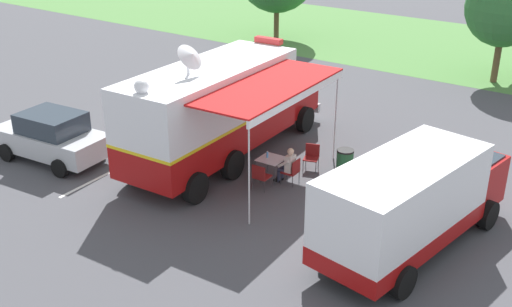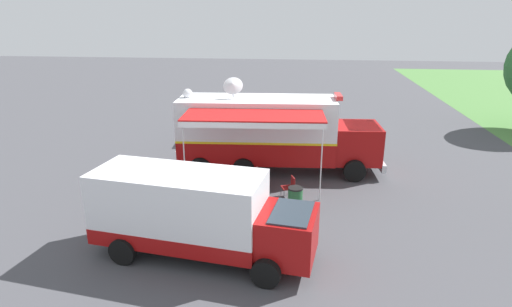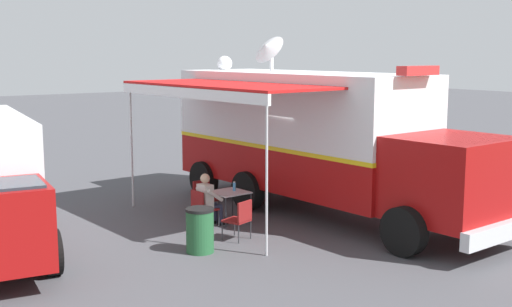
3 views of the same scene
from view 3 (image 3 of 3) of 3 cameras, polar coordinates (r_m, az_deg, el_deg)
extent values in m
plane|color=#47474C|center=(17.35, 3.63, -4.59)|extent=(100.00, 100.00, 0.00)
cube|color=silver|center=(20.60, 4.62, -2.46)|extent=(0.39, 4.80, 0.01)
cube|color=#9E0F0F|center=(17.12, 3.67, -0.84)|extent=(2.91, 7.33, 1.10)
cube|color=white|center=(16.94, 3.72, 3.83)|extent=(2.91, 7.33, 1.70)
cube|color=yellow|center=(17.03, 3.69, 0.98)|extent=(2.93, 7.35, 0.10)
cube|color=#9E0F0F|center=(14.06, 16.63, -2.06)|extent=(2.42, 2.23, 1.70)
cube|color=#28333D|center=(13.87, 17.40, -0.14)|extent=(2.23, 1.59, 0.70)
cube|color=silver|center=(13.67, 20.39, -6.42)|extent=(2.38, 0.33, 0.36)
cylinder|color=black|center=(15.38, 18.51, -4.85)|extent=(0.36, 1.02, 1.00)
cylinder|color=black|center=(13.40, 12.69, -6.60)|extent=(0.36, 1.02, 1.00)
cylinder|color=black|center=(18.47, 5.37, -2.21)|extent=(0.36, 1.02, 1.00)
cylinder|color=black|center=(16.85, -0.73, -3.23)|extent=(0.36, 1.02, 1.00)
cylinder|color=black|center=(19.90, 1.39, -1.37)|extent=(0.36, 1.02, 1.00)
cylinder|color=black|center=(18.41, -4.55, -2.23)|extent=(0.36, 1.02, 1.00)
cube|color=white|center=(16.89, 3.75, 6.87)|extent=(2.91, 7.33, 0.10)
cube|color=red|center=(14.39, 13.87, 7.00)|extent=(1.11, 0.34, 0.20)
cylinder|color=silver|center=(17.69, 1.36, 7.87)|extent=(0.10, 0.10, 0.45)
cone|color=silver|center=(17.59, 0.99, 9.18)|extent=(0.77, 0.94, 0.81)
sphere|color=white|center=(19.36, -2.74, 7.80)|extent=(0.44, 0.44, 0.44)
cube|color=red|center=(15.40, -2.74, 5.96)|extent=(2.52, 5.88, 0.06)
cube|color=white|center=(14.81, -6.05, 5.27)|extent=(0.41, 5.76, 0.24)
cylinder|color=silver|center=(12.84, 0.93, -1.90)|extent=(0.05, 0.05, 3.25)
cylinder|color=silver|center=(17.33, -10.73, 0.73)|extent=(0.05, 0.05, 3.25)
cube|color=silver|center=(15.64, -2.35, -3.37)|extent=(0.84, 0.84, 0.03)
cylinder|color=#333338|center=(15.65, -0.44, -4.72)|extent=(0.03, 0.03, 0.70)
cylinder|color=#333338|center=(15.22, -2.63, -5.13)|extent=(0.03, 0.03, 0.70)
cylinder|color=#333338|center=(16.22, -2.08, -4.25)|extent=(0.03, 0.03, 0.70)
cylinder|color=#333338|center=(15.80, -4.23, -4.62)|extent=(0.03, 0.03, 0.70)
cylinder|color=#4C99D8|center=(15.70, -1.89, -2.89)|extent=(0.07, 0.07, 0.20)
cylinder|color=white|center=(15.68, -1.90, -2.49)|extent=(0.04, 0.04, 0.02)
cube|color=maroon|center=(15.28, -4.41, -4.81)|extent=(0.51, 0.51, 0.04)
cube|color=maroon|center=(15.11, -5.11, -4.08)|extent=(0.07, 0.48, 0.44)
cylinder|color=#333338|center=(15.63, -4.19, -5.30)|extent=(0.02, 0.02, 0.42)
cylinder|color=#333338|center=(15.28, -3.25, -5.61)|extent=(0.02, 0.02, 0.42)
cylinder|color=#333338|center=(15.39, -5.54, -5.53)|extent=(0.02, 0.02, 0.42)
cylinder|color=#333338|center=(15.04, -4.61, -5.86)|extent=(0.02, 0.02, 0.42)
cube|color=maroon|center=(16.23, -4.31, -4.01)|extent=(0.51, 0.51, 0.04)
cube|color=maroon|center=(16.36, -4.76, -3.09)|extent=(0.48, 0.07, 0.44)
cylinder|color=#333338|center=(16.23, -3.22, -4.76)|extent=(0.02, 0.02, 0.42)
cylinder|color=#333338|center=(15.98, -4.50, -4.99)|extent=(0.02, 0.02, 0.42)
cylinder|color=#333338|center=(16.58, -4.11, -4.48)|extent=(0.02, 0.02, 0.42)
cylinder|color=#333338|center=(16.34, -5.38, -4.69)|extent=(0.02, 0.02, 0.42)
cube|color=maroon|center=(14.23, -1.71, -5.82)|extent=(0.61, 0.61, 0.04)
cube|color=maroon|center=(14.04, -0.99, -5.04)|extent=(0.47, 0.20, 0.44)
cylinder|color=#333338|center=(14.24, -2.95, -6.69)|extent=(0.02, 0.02, 0.42)
cylinder|color=#333338|center=(14.58, -1.88, -6.31)|extent=(0.02, 0.02, 0.42)
cylinder|color=#333338|center=(13.98, -1.51, -6.97)|extent=(0.02, 0.02, 0.42)
cylinder|color=#333338|center=(14.33, -0.46, -6.58)|extent=(0.02, 0.02, 0.42)
cube|color=silver|center=(15.22, -4.42, -3.71)|extent=(0.26, 0.37, 0.56)
sphere|color=beige|center=(15.13, -4.44, -2.16)|extent=(0.22, 0.22, 0.22)
cylinder|color=silver|center=(15.46, -4.54, -3.36)|extent=(0.43, 0.11, 0.34)
cylinder|color=silver|center=(15.09, -3.55, -3.65)|extent=(0.43, 0.11, 0.34)
cylinder|color=#2D334C|center=(15.46, -4.07, -4.58)|extent=(0.39, 0.15, 0.13)
cylinder|color=#2D334C|center=(15.61, -3.52, -5.30)|extent=(0.11, 0.11, 0.42)
cube|color=black|center=(15.69, -3.33, -5.89)|extent=(0.25, 0.11, 0.07)
cylinder|color=#2D334C|center=(15.30, -3.64, -4.71)|extent=(0.39, 0.15, 0.13)
cylinder|color=#2D334C|center=(15.46, -3.08, -5.45)|extent=(0.11, 0.11, 0.42)
cube|color=black|center=(15.53, -2.90, -6.04)|extent=(0.25, 0.11, 0.07)
cylinder|color=#235B33|center=(13.38, -4.88, -6.77)|extent=(0.56, 0.56, 0.85)
cylinder|color=black|center=(13.27, -4.91, -4.87)|extent=(0.57, 0.57, 0.06)
cylinder|color=black|center=(12.57, -17.24, -8.19)|extent=(0.38, 0.87, 0.84)
cylinder|color=black|center=(16.82, -19.92, -4.06)|extent=(0.38, 0.87, 0.84)
cube|color=#B2B5BA|center=(22.57, 8.28, 0.26)|extent=(4.37, 2.23, 0.76)
cube|color=#28333D|center=(22.36, 8.07, 2.04)|extent=(2.26, 1.81, 0.68)
cylinder|color=black|center=(24.19, 8.61, -0.10)|extent=(0.66, 0.29, 0.64)
cylinder|color=black|center=(23.10, 12.05, -0.61)|extent=(0.66, 0.29, 0.64)
cylinder|color=black|center=(22.26, 4.33, -0.78)|extent=(0.66, 0.29, 0.64)
cylinder|color=black|center=(21.08, 7.85, -1.38)|extent=(0.66, 0.29, 0.64)
camera|label=1|loc=(28.35, -41.06, 16.87)|focal=43.02mm
camera|label=2|loc=(14.08, -75.02, 15.83)|focal=29.57mm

